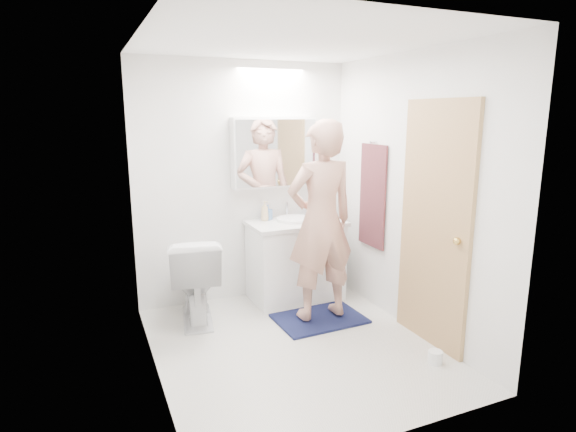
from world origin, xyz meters
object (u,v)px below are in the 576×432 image
soap_bottle_a (265,211)px  soap_bottle_b (268,212)px  toilet_paper_roll (435,357)px  toilet (195,278)px  medicine_cabinet (274,153)px  person (321,221)px  vanity_cabinet (295,262)px  toothbrush_cup (312,211)px

soap_bottle_a → soap_bottle_b: soap_bottle_a is taller
toilet_paper_roll → soap_bottle_a: bearing=111.7°
toilet → medicine_cabinet: bearing=-150.6°
medicine_cabinet → toilet: 1.47m
toilet → person: (1.05, -0.48, 0.54)m
soap_bottle_a → soap_bottle_b: bearing=32.4°
vanity_cabinet → toilet: toilet is taller
vanity_cabinet → toilet: 1.07m
soap_bottle_a → toothbrush_cup: (0.54, 0.01, -0.05)m
medicine_cabinet → soap_bottle_a: (-0.13, -0.06, -0.58)m
soap_bottle_b → toilet_paper_roll: soap_bottle_b is taller
soap_bottle_a → toilet_paper_roll: (0.71, -1.80, -0.87)m
vanity_cabinet → soap_bottle_b: (-0.23, 0.18, 0.51)m
vanity_cabinet → person: size_ratio=0.50×
person → toilet_paper_roll: 1.46m
toilet → toilet_paper_roll: toilet is taller
person → toothbrush_cup: size_ratio=16.39×
toilet → toothbrush_cup: size_ratio=7.42×
toilet → toothbrush_cup: (1.34, 0.28, 0.46)m
soap_bottle_a → soap_bottle_b: size_ratio=1.30×
toilet → soap_bottle_a: (0.79, 0.27, 0.51)m
soap_bottle_b → toothbrush_cup: (0.49, -0.02, -0.03)m
vanity_cabinet → soap_bottle_b: soap_bottle_b is taller
medicine_cabinet → toothbrush_cup: bearing=-6.9°
vanity_cabinet → toilet_paper_roll: 1.74m
person → soap_bottle_b: (-0.21, 0.77, -0.05)m
medicine_cabinet → toilet_paper_roll: size_ratio=8.00×
toothbrush_cup → toilet_paper_roll: bearing=-84.6°
vanity_cabinet → toilet_paper_roll: (0.44, -1.65, -0.34)m
medicine_cabinet → person: size_ratio=0.49×
soap_bottle_b → person: bearing=-74.9°
soap_bottle_a → toothbrush_cup: soap_bottle_a is taller
vanity_cabinet → toothbrush_cup: size_ratio=8.22×
vanity_cabinet → soap_bottle_b: bearing=141.6°
medicine_cabinet → toothbrush_cup: size_ratio=8.03×
toilet → person: person is taller
soap_bottle_b → toilet_paper_roll: 2.12m
toilet → person: size_ratio=0.45×
vanity_cabinet → soap_bottle_a: 0.62m
vanity_cabinet → toilet: bearing=-173.9°
person → toilet_paper_roll: bearing=111.7°
person → toothbrush_cup: 0.81m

